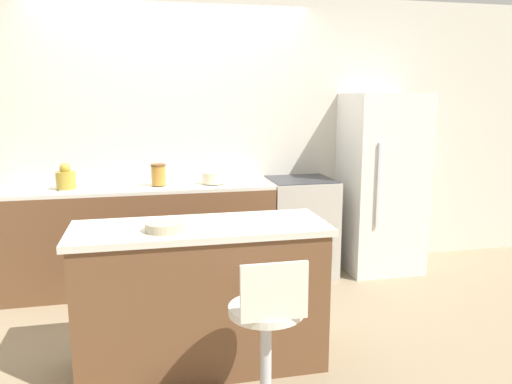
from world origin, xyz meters
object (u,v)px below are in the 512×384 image
(stool_chair, at_px, (267,340))
(oven_range, at_px, (300,227))
(kettle, at_px, (66,178))
(refrigerator, at_px, (381,183))
(mixing_bowl, at_px, (213,177))

(stool_chair, bearing_deg, oven_range, 68.26)
(kettle, bearing_deg, oven_range, 1.18)
(oven_range, relative_size, kettle, 4.27)
(refrigerator, bearing_deg, stool_chair, -128.31)
(oven_range, bearing_deg, refrigerator, -1.28)
(refrigerator, distance_m, kettle, 2.88)
(refrigerator, height_order, kettle, refrigerator)
(oven_range, relative_size, mixing_bowl, 4.50)
(stool_chair, xyz_separation_m, kettle, (-1.23, 2.06, 0.55))
(oven_range, xyz_separation_m, stool_chair, (-0.84, -2.10, -0.00))
(oven_range, relative_size, refrigerator, 0.54)
(oven_range, bearing_deg, mixing_bowl, -177.06)
(oven_range, distance_m, stool_chair, 2.26)
(mixing_bowl, bearing_deg, refrigerator, 0.86)
(kettle, bearing_deg, refrigerator, 0.49)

